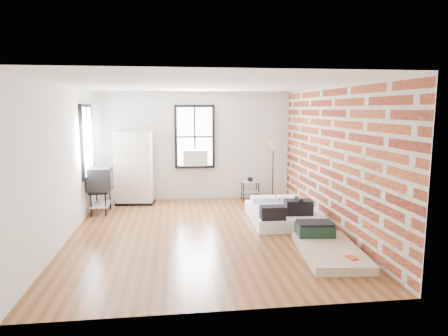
{
  "coord_description": "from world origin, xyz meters",
  "views": [
    {
      "loc": [
        -0.55,
        -7.37,
        2.36
      ],
      "look_at": [
        0.43,
        0.3,
        1.22
      ],
      "focal_mm": 32.0,
      "sensor_mm": 36.0,
      "label": 1
    }
  ],
  "objects": [
    {
      "name": "ground",
      "position": [
        0.0,
        0.0,
        0.0
      ],
      "size": [
        6.0,
        6.0,
        0.0
      ],
      "primitive_type": "plane",
      "color": "brown",
      "rests_on": "ground"
    },
    {
      "name": "room_shell",
      "position": [
        0.23,
        0.36,
        1.74
      ],
      "size": [
        5.02,
        6.02,
        2.8
      ],
      "color": "silver",
      "rests_on": "ground"
    },
    {
      "name": "mattress_main",
      "position": [
        1.74,
        0.66,
        0.17
      ],
      "size": [
        1.44,
        1.92,
        0.6
      ],
      "rotation": [
        0.0,
        0.0,
        -0.03
      ],
      "color": "white",
      "rests_on": "ground"
    },
    {
      "name": "mattress_bare",
      "position": [
        1.94,
        -1.25,
        0.11
      ],
      "size": [
        1.07,
        1.81,
        0.37
      ],
      "rotation": [
        0.0,
        0.0,
        -0.1
      ],
      "color": "#CAB192",
      "rests_on": "ground"
    },
    {
      "name": "wardrobe",
      "position": [
        -1.53,
        2.65,
        0.91
      ],
      "size": [
        0.96,
        0.61,
        1.82
      ],
      "rotation": [
        0.0,
        0.0,
        -0.09
      ],
      "color": "black",
      "rests_on": "ground"
    },
    {
      "name": "side_table",
      "position": [
        1.42,
        2.72,
        0.39
      ],
      "size": [
        0.45,
        0.36,
        0.59
      ],
      "rotation": [
        0.0,
        0.0,
        -0.0
      ],
      "color": "black",
      "rests_on": "ground"
    },
    {
      "name": "floor_lamp",
      "position": [
        2.01,
        2.65,
        1.33
      ],
      "size": [
        0.33,
        0.33,
        1.56
      ],
      "color": "black",
      "rests_on": "ground"
    },
    {
      "name": "tv_stand",
      "position": [
        -2.21,
        1.82,
        0.75
      ],
      "size": [
        0.53,
        0.75,
        1.05
      ],
      "rotation": [
        0.0,
        0.0,
        -0.01
      ],
      "color": "black",
      "rests_on": "ground"
    }
  ]
}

